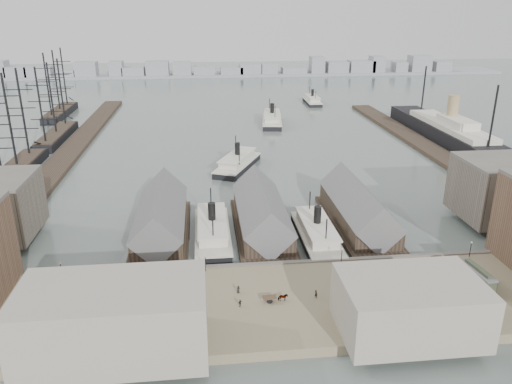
{
  "coord_description": "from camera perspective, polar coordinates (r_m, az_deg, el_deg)",
  "views": [
    {
      "loc": [
        -14.53,
        -102.62,
        55.69
      ],
      "look_at": [
        0.0,
        30.0,
        6.0
      ],
      "focal_mm": 35.0,
      "sensor_mm": 36.0,
      "label": 1
    }
  ],
  "objects": [
    {
      "name": "sailing_ship_far",
      "position": [
        293.15,
        -21.47,
        8.58
      ],
      "size": [
        8.41,
        46.73,
        34.58
      ],
      "color": "black",
      "rests_on": "ground"
    },
    {
      "name": "horse_cart_left",
      "position": [
        106.31,
        -16.37,
        -10.31
      ],
      "size": [
        4.37,
        4.24,
        1.68
      ],
      "rotation": [
        0.0,
        0.0,
        0.82
      ],
      "color": "black",
      "rests_on": "quay"
    },
    {
      "name": "ground",
      "position": [
        117.66,
        1.61,
        -7.83
      ],
      "size": [
        900.0,
        900.0,
        0.0
      ],
      "primitive_type": "plane",
      "color": "#53605B",
      "rests_on": "ground"
    },
    {
      "name": "ferry_open_far",
      "position": [
        310.58,
        6.45,
        10.38
      ],
      "size": [
        8.5,
        26.37,
        9.35
      ],
      "rotation": [
        0.0,
        0.0,
        -0.02
      ],
      "color": "black",
      "rests_on": "ground"
    },
    {
      "name": "pedestrian_4",
      "position": [
        101.33,
        -2.03,
        -11.06
      ],
      "size": [
        0.91,
        0.78,
        1.57
      ],
      "primitive_type": "imported",
      "rotation": [
        0.0,
        0.0,
        0.44
      ],
      "color": "black",
      "rests_on": "quay"
    },
    {
      "name": "lamp_post_far_e",
      "position": [
        123.63,
        23.35,
        -5.73
      ],
      "size": [
        0.44,
        0.44,
        3.92
      ],
      "color": "black",
      "rests_on": "quay"
    },
    {
      "name": "pedestrian_3",
      "position": [
        97.19,
        -1.83,
        -12.57
      ],
      "size": [
        0.99,
        0.75,
        1.56
      ],
      "primitive_type": "imported",
      "rotation": [
        0.0,
        0.0,
        3.6
      ],
      "color": "black",
      "rests_on": "quay"
    },
    {
      "name": "street_bldg_center",
      "position": [
        92.47,
        17.15,
        -12.37
      ],
      "size": [
        24.0,
        16.0,
        10.0
      ],
      "primitive_type": "cube",
      "color": "gray",
      "rests_on": "quay"
    },
    {
      "name": "quay",
      "position": [
        100.14,
        3.19,
        -12.71
      ],
      "size": [
        180.0,
        30.0,
        2.0
      ],
      "primitive_type": "cube",
      "color": "#776B50",
      "rests_on": "ground"
    },
    {
      "name": "ferry_shed_east",
      "position": [
        136.12,
        11.57,
        -2.04
      ],
      "size": [
        14.0,
        42.0,
        12.6
      ],
      "color": "#2D231C",
      "rests_on": "ground"
    },
    {
      "name": "far_shore",
      "position": [
        439.99,
        -4.72,
        13.6
      ],
      "size": [
        500.0,
        40.0,
        15.72
      ],
      "color": "gray",
      "rests_on": "ground"
    },
    {
      "name": "pedestrian_2",
      "position": [
        109.25,
        -12.86,
        -9.07
      ],
      "size": [
        1.12,
        0.68,
        1.69
      ],
      "primitive_type": "imported",
      "rotation": [
        0.0,
        0.0,
        3.09
      ],
      "color": "black",
      "rests_on": "quay"
    },
    {
      "name": "ferry_shed_center",
      "position": [
        130.75,
        0.63,
        -2.55
      ],
      "size": [
        14.0,
        42.0,
        12.6
      ],
      "color": "#2D231C",
      "rests_on": "ground"
    },
    {
      "name": "pedestrian_7",
      "position": [
        104.63,
        19.21,
        -11.22
      ],
      "size": [
        1.0,
        1.16,
        1.56
      ],
      "primitive_type": "imported",
      "rotation": [
        0.0,
        0.0,
        2.08
      ],
      "color": "black",
      "rests_on": "quay"
    },
    {
      "name": "pedestrian_6",
      "position": [
        113.3,
        17.53,
        -8.44
      ],
      "size": [
        0.99,
        1.0,
        1.63
      ],
      "primitive_type": "imported",
      "rotation": [
        0.0,
        0.0,
        5.45
      ],
      "color": "black",
      "rests_on": "quay"
    },
    {
      "name": "seawall",
      "position": [
        112.59,
        1.97,
        -8.56
      ],
      "size": [
        180.0,
        1.2,
        2.3
      ],
      "primitive_type": "cube",
      "color": "#59544C",
      "rests_on": "ground"
    },
    {
      "name": "horse_cart_right",
      "position": [
        99.0,
        13.17,
        -12.5
      ],
      "size": [
        4.73,
        2.38,
        1.46
      ],
      "rotation": [
        0.0,
        0.0,
        1.36
      ],
      "color": "black",
      "rests_on": "quay"
    },
    {
      "name": "pedestrian_1",
      "position": [
        100.52,
        -20.02,
        -12.73
      ],
      "size": [
        0.76,
        0.88,
        1.56
      ],
      "primitive_type": "imported",
      "rotation": [
        0.0,
        0.0,
        1.32
      ],
      "color": "black",
      "rests_on": "quay"
    },
    {
      "name": "pedestrian_0",
      "position": [
        106.19,
        -19.6,
        -10.69
      ],
      "size": [
        0.82,
        0.75,
        1.83
      ],
      "primitive_type": "imported",
      "rotation": [
        0.0,
        0.0,
        3.64
      ],
      "color": "black",
      "rests_on": "quay"
    },
    {
      "name": "street_bldg_west",
      "position": [
        86.61,
        -15.93,
        -13.88
      ],
      "size": [
        30.0,
        16.0,
        12.0
      ],
      "primitive_type": "cube",
      "color": "gray",
      "rests_on": "quay"
    },
    {
      "name": "sailing_ship_near",
      "position": [
        188.19,
        -26.24,
        1.88
      ],
      "size": [
        8.59,
        59.19,
        35.32
      ],
      "color": "black",
      "rests_on": "ground"
    },
    {
      "name": "lamp_post_near_e",
      "position": [
        112.31,
        9.78,
        -6.89
      ],
      "size": [
        0.44,
        0.44,
        3.92
      ],
      "color": "black",
      "rests_on": "quay"
    },
    {
      "name": "west_wharf",
      "position": [
        216.63,
        -20.38,
        4.46
      ],
      "size": [
        10.0,
        220.0,
        1.6
      ],
      "primitive_type": "cube",
      "color": "#2D231C",
      "rests_on": "ground"
    },
    {
      "name": "sailing_ship_mid",
      "position": [
        239.7,
        -21.83,
        6.12
      ],
      "size": [
        8.19,
        47.33,
        33.68
      ],
      "color": "black",
      "rests_on": "ground"
    },
    {
      "name": "east_wharf",
      "position": [
        220.63,
        18.85,
        4.92
      ],
      "size": [
        10.0,
        180.0,
        1.6
      ],
      "primitive_type": "cube",
      "color": "#2D231C",
      "rests_on": "ground"
    },
    {
      "name": "lamp_post_far_w",
      "position": [
        112.56,
        -21.42,
        -8.05
      ],
      "size": [
        0.44,
        0.44,
        3.92
      ],
      "color": "black",
      "rests_on": "quay"
    },
    {
      "name": "ferry_docked_west",
      "position": [
        127.42,
        -5.01,
        -4.36
      ],
      "size": [
        8.76,
        29.19,
        10.43
      ],
      "color": "black",
      "rests_on": "ground"
    },
    {
      "name": "ocean_steamer",
      "position": [
        233.05,
        21.27,
        6.33
      ],
      "size": [
        14.1,
        103.06,
        20.61
      ],
      "color": "black",
      "rests_on": "ground"
    },
    {
      "name": "ferry_open_near",
      "position": [
        182.31,
        -2.12,
        3.42
      ],
      "size": [
        19.77,
        29.89,
        10.32
      ],
      "rotation": [
        0.0,
        0.0,
        -0.42
      ],
      "color": "black",
      "rests_on": "ground"
    },
    {
      "name": "ferry_docked_east",
      "position": [
        126.45,
        6.95,
        -4.67
      ],
      "size": [
        8.49,
        28.31,
        10.11
      ],
      "color": "black",
      "rests_on": "ground"
    },
    {
      "name": "pedestrian_5",
      "position": [
        100.36,
        6.87,
        -11.48
      ],
      "size": [
        0.76,
        0.81,
        1.78
      ],
      "primitive_type": "imported",
      "rotation": [
        0.0,
        0.0,
        2.18
      ],
      "color": "black",
      "rests_on": "quay"
    },
    {
      "name": "horse_cart_center",
      "position": [
        98.75,
        2.6,
        -11.98
      ],
      "size": [
        4.85,
        1.54,
        1.57
      ],
      "rotation": [
        0.0,
        0.0,
        1.59
      ],
      "color": "black",
      "rests_on": "quay"
    },
    {
      "name": "lamp_post_near_w",
      "position": [
        108.36,
        -5.82,
        -7.75
      ],
      "size": [
        0.44,
        0.44,
        3.92
      ],
      "color": "black",
      "rests_on": "quay"
    },
    {
      "name": "ferry_open_mid",
      "position": [
        253.32,
        1.84,
        8.33
      ],
      "size": [
        13.35,
        32.31,
        11.2
      ],
      "rotation": [
        0.0,
        0.0,
        -0.13
      ],
      "color": "black",
      "rests_on": "ground"
    },
    {
      "name": "ferry_shed_west",
      "position": [
        130.45,
        -10.8,
        -3.0
      ],
      "size": [
        14.0,
        42.0,
        12.6
      ],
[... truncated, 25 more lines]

